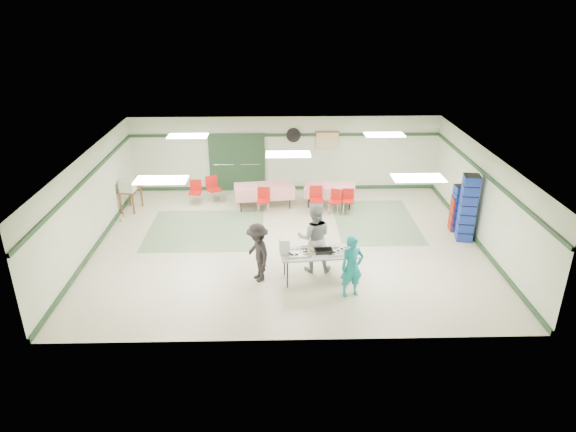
{
  "coord_description": "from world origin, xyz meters",
  "views": [
    {
      "loc": [
        -0.34,
        -13.29,
        6.66
      ],
      "look_at": [
        -0.01,
        -0.3,
        1.0
      ],
      "focal_mm": 32.0,
      "sensor_mm": 36.0,
      "label": 1
    }
  ],
  "objects_px": {
    "crate_stack_blue_a": "(468,208)",
    "dining_table_b": "(264,191)",
    "chair_loose_b": "(195,190)",
    "dining_table_a": "(330,190)",
    "crate_stack_blue_b": "(459,208)",
    "volunteer_grey": "(314,238)",
    "chair_a": "(336,199)",
    "chair_c": "(348,198)",
    "crate_stack_red": "(458,214)",
    "broom": "(121,202)",
    "serving_table": "(319,254)",
    "printer_table": "(130,192)",
    "chair_b": "(316,197)",
    "chair_loose_a": "(213,186)",
    "office_printer": "(127,186)",
    "volunteer_dark": "(258,252)",
    "chair_d": "(264,198)",
    "volunteer_teal": "(352,267)"
  },
  "relations": [
    {
      "from": "chair_a",
      "to": "chair_loose_a",
      "type": "bearing_deg",
      "value": -170.19
    },
    {
      "from": "chair_a",
      "to": "chair_c",
      "type": "xyz_separation_m",
      "value": [
        0.42,
        0.01,
        0.0
      ]
    },
    {
      "from": "office_printer",
      "to": "chair_c",
      "type": "bearing_deg",
      "value": 4.02
    },
    {
      "from": "volunteer_dark",
      "to": "chair_loose_a",
      "type": "relative_size",
      "value": 1.65
    },
    {
      "from": "volunteer_grey",
      "to": "chair_a",
      "type": "relative_size",
      "value": 2.31
    },
    {
      "from": "volunteer_grey",
      "to": "chair_loose_a",
      "type": "xyz_separation_m",
      "value": [
        -3.14,
        4.83,
        -0.36
      ]
    },
    {
      "from": "chair_a",
      "to": "office_printer",
      "type": "distance_m",
      "value": 6.77
    },
    {
      "from": "serving_table",
      "to": "chair_a",
      "type": "distance_m",
      "value": 4.38
    },
    {
      "from": "chair_c",
      "to": "chair_loose_b",
      "type": "distance_m",
      "value": 5.17
    },
    {
      "from": "volunteer_grey",
      "to": "crate_stack_blue_a",
      "type": "distance_m",
      "value": 4.81
    },
    {
      "from": "crate_stack_blue_a",
      "to": "chair_b",
      "type": "bearing_deg",
      "value": 152.85
    },
    {
      "from": "serving_table",
      "to": "printer_table",
      "type": "distance_m",
      "value": 7.52
    },
    {
      "from": "office_printer",
      "to": "chair_a",
      "type": "bearing_deg",
      "value": 3.87
    },
    {
      "from": "chair_a",
      "to": "crate_stack_blue_b",
      "type": "distance_m",
      "value": 3.84
    },
    {
      "from": "dining_table_a",
      "to": "chair_loose_a",
      "type": "distance_m",
      "value": 4.0
    },
    {
      "from": "dining_table_b",
      "to": "chair_loose_b",
      "type": "relative_size",
      "value": 2.42
    },
    {
      "from": "dining_table_b",
      "to": "chair_a",
      "type": "distance_m",
      "value": 2.41
    },
    {
      "from": "dining_table_a",
      "to": "crate_stack_blue_b",
      "type": "height_order",
      "value": "crate_stack_blue_b"
    },
    {
      "from": "chair_c",
      "to": "office_printer",
      "type": "relative_size",
      "value": 1.8
    },
    {
      "from": "chair_d",
      "to": "volunteer_dark",
      "type": "bearing_deg",
      "value": -85.04
    },
    {
      "from": "chair_d",
      "to": "chair_a",
      "type": "bearing_deg",
      "value": 5.39
    },
    {
      "from": "serving_table",
      "to": "printer_table",
      "type": "xyz_separation_m",
      "value": [
        -5.88,
        4.69,
        -0.09
      ]
    },
    {
      "from": "crate_stack_blue_a",
      "to": "dining_table_b",
      "type": "bearing_deg",
      "value": 155.31
    },
    {
      "from": "volunteer_dark",
      "to": "office_printer",
      "type": "relative_size",
      "value": 3.41
    },
    {
      "from": "volunteer_dark",
      "to": "dining_table_a",
      "type": "relative_size",
      "value": 0.87
    },
    {
      "from": "dining_table_b",
      "to": "crate_stack_blue_b",
      "type": "xyz_separation_m",
      "value": [
        5.88,
        -2.05,
        0.15
      ]
    },
    {
      "from": "dining_table_a",
      "to": "chair_a",
      "type": "distance_m",
      "value": 0.6
    },
    {
      "from": "chair_loose_a",
      "to": "chair_loose_b",
      "type": "xyz_separation_m",
      "value": [
        -0.57,
        -0.2,
        -0.04
      ]
    },
    {
      "from": "chair_b",
      "to": "crate_stack_red",
      "type": "height_order",
      "value": "crate_stack_red"
    },
    {
      "from": "dining_table_a",
      "to": "dining_table_b",
      "type": "distance_m",
      "value": 2.2
    },
    {
      "from": "printer_table",
      "to": "crate_stack_red",
      "type": "bearing_deg",
      "value": -0.74
    },
    {
      "from": "volunteer_teal",
      "to": "broom",
      "type": "bearing_deg",
      "value": 133.28
    },
    {
      "from": "volunteer_teal",
      "to": "office_printer",
      "type": "height_order",
      "value": "volunteer_teal"
    },
    {
      "from": "crate_stack_blue_b",
      "to": "office_printer",
      "type": "distance_m",
      "value": 10.43
    },
    {
      "from": "volunteer_teal",
      "to": "volunteer_dark",
      "type": "height_order",
      "value": "volunteer_teal"
    },
    {
      "from": "dining_table_a",
      "to": "broom",
      "type": "height_order",
      "value": "broom"
    },
    {
      "from": "chair_b",
      "to": "printer_table",
      "type": "distance_m",
      "value": 6.14
    },
    {
      "from": "chair_a",
      "to": "chair_d",
      "type": "relative_size",
      "value": 0.91
    },
    {
      "from": "volunteer_dark",
      "to": "crate_stack_blue_b",
      "type": "xyz_separation_m",
      "value": [
        5.95,
        2.79,
        -0.04
      ]
    },
    {
      "from": "chair_b",
      "to": "crate_stack_red",
      "type": "xyz_separation_m",
      "value": [
        4.18,
        -1.46,
        -0.02
      ]
    },
    {
      "from": "dining_table_a",
      "to": "chair_loose_a",
      "type": "relative_size",
      "value": 1.89
    },
    {
      "from": "chair_b",
      "to": "chair_loose_a",
      "type": "distance_m",
      "value": 3.63
    },
    {
      "from": "serving_table",
      "to": "broom",
      "type": "height_order",
      "value": "broom"
    },
    {
      "from": "crate_stack_red",
      "to": "broom",
      "type": "distance_m",
      "value": 10.43
    },
    {
      "from": "crate_stack_red",
      "to": "office_printer",
      "type": "relative_size",
      "value": 2.4
    },
    {
      "from": "volunteer_teal",
      "to": "chair_a",
      "type": "height_order",
      "value": "volunteer_teal"
    },
    {
      "from": "chair_d",
      "to": "chair_c",
      "type": "bearing_deg",
      "value": 5.59
    },
    {
      "from": "printer_table",
      "to": "volunteer_teal",
      "type": "bearing_deg",
      "value": -30.14
    },
    {
      "from": "volunteer_grey",
      "to": "volunteer_dark",
      "type": "height_order",
      "value": "volunteer_grey"
    },
    {
      "from": "chair_a",
      "to": "printer_table",
      "type": "relative_size",
      "value": 0.88
    }
  ]
}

